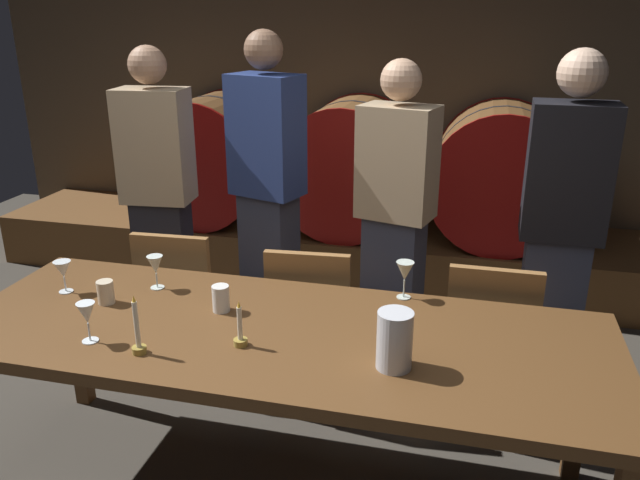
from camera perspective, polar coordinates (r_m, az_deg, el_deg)
name	(u,v)px	position (r m, az deg, el deg)	size (l,w,h in m)	color
back_wall	(365,105)	(5.10, 4.04, 12.03)	(6.04, 0.24, 2.42)	brown
barrel_shelf	(349,250)	(4.83, 2.60, -0.90)	(5.44, 0.90, 0.38)	brown
wine_barrel_left	(213,158)	(4.95, -9.63, 7.32)	(0.95, 0.83, 0.95)	brown
wine_barrel_center	(352,166)	(4.63, 2.88, 6.70)	(0.95, 0.83, 0.95)	brown
wine_barrel_right	(501,174)	(4.56, 15.97, 5.71)	(0.95, 0.83, 0.95)	brown
dining_table	(278,345)	(2.47, -3.81, -9.46)	(2.54, 0.91, 0.78)	brown
chair_left	(183,299)	(3.42, -12.26, -5.20)	(0.42, 0.42, 0.88)	olive
chair_center	(311,319)	(3.14, -0.79, -7.17)	(0.43, 0.43, 0.88)	olive
chair_right	(489,338)	(3.07, 14.98, -8.56)	(0.40, 0.40, 0.88)	olive
guest_far_left	(160,201)	(3.72, -14.25, 3.47)	(0.40, 0.28, 1.75)	black
guest_center_left	(268,194)	(3.58, -4.72, 4.15)	(0.43, 0.34, 1.83)	#33384C
guest_center_right	(395,220)	(3.37, 6.78, 1.77)	(0.43, 0.33, 1.70)	#33384C
guest_far_right	(560,232)	(3.27, 20.82, 0.70)	(0.39, 0.25, 1.77)	#33384C
candle_left	(138,337)	(2.34, -16.09, -8.40)	(0.05, 0.05, 0.23)	olive
candle_right	(240,334)	(2.33, -7.21, -8.39)	(0.05, 0.05, 0.18)	olive
pitcher	(395,340)	(2.17, 6.74, -8.95)	(0.12, 0.12, 0.21)	silver
wine_glass_far_left	(63,270)	(2.92, -22.16, -2.53)	(0.07, 0.07, 0.14)	white
wine_glass_center_left	(87,314)	(2.46, -20.28, -6.30)	(0.07, 0.07, 0.16)	white
wine_glass_center_right	(155,266)	(2.83, -14.62, -2.25)	(0.07, 0.07, 0.15)	silver
wine_glass_far_right	(405,272)	(2.67, 7.65, -2.87)	(0.08, 0.08, 0.16)	silver
cup_left	(106,292)	(2.77, -18.76, -4.47)	(0.07, 0.07, 0.10)	beige
cup_right	(221,298)	(2.59, -8.93, -5.22)	(0.07, 0.07, 0.11)	white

